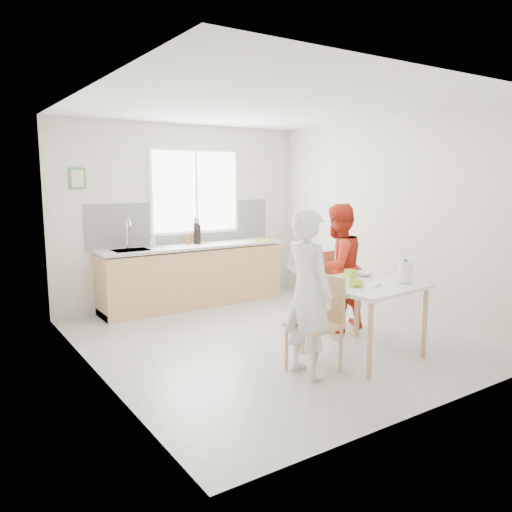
{
  "coord_description": "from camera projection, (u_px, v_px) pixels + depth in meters",
  "views": [
    {
      "loc": [
        -3.29,
        -4.69,
        1.9
      ],
      "look_at": [
        -0.04,
        0.2,
        0.98
      ],
      "focal_mm": 35.0,
      "sensor_mm": 36.0,
      "label": 1
    }
  ],
  "objects": [
    {
      "name": "room_shell",
      "position": [
        268.0,
        201.0,
        5.7
      ],
      "size": [
        4.5,
        4.5,
        4.5
      ],
      "color": "silver",
      "rests_on": "ground"
    },
    {
      "name": "wine_bottle_a",
      "position": [
        196.0,
        233.0,
        7.5
      ],
      "size": [
        0.07,
        0.07,
        0.32
      ],
      "primitive_type": "cylinder",
      "color": "black",
      "rests_on": "kitchen_counter"
    },
    {
      "name": "picture_frame",
      "position": [
        77.0,
        178.0,
        6.65
      ],
      "size": [
        0.22,
        0.03,
        0.28
      ],
      "color": "#449644",
      "rests_on": "room_shell"
    },
    {
      "name": "window",
      "position": [
        196.0,
        191.0,
        7.63
      ],
      "size": [
        1.5,
        0.06,
        1.3
      ],
      "color": "white",
      "rests_on": "room_shell"
    },
    {
      "name": "ground",
      "position": [
        268.0,
        339.0,
        5.95
      ],
      "size": [
        4.5,
        4.5,
        0.0
      ],
      "primitive_type": "plane",
      "color": "#B7B7B2",
      "rests_on": "ground"
    },
    {
      "name": "spoon",
      "position": [
        376.0,
        287.0,
        5.08
      ],
      "size": [
        0.15,
        0.08,
        0.01
      ],
      "primitive_type": "cylinder",
      "rotation": [
        0.0,
        1.57,
        0.44
      ],
      "color": "#A5A5AA",
      "rests_on": "dining_table"
    },
    {
      "name": "person_red",
      "position": [
        337.0,
        268.0,
        6.22
      ],
      "size": [
        0.83,
        0.67,
        1.59
      ],
      "primitive_type": "imported",
      "rotation": [
        0.0,
        0.0,
        3.23
      ],
      "color": "red",
      "rests_on": "ground"
    },
    {
      "name": "person_white",
      "position": [
        308.0,
        293.0,
        4.78
      ],
      "size": [
        0.44,
        0.63,
        1.63
      ],
      "primitive_type": "imported",
      "rotation": [
        0.0,
        0.0,
        1.66
      ],
      "color": "white",
      "rests_on": "ground"
    },
    {
      "name": "cutting_board",
      "position": [
        261.0,
        240.0,
        7.96
      ],
      "size": [
        0.37,
        0.28,
        0.01
      ],
      "primitive_type": "cube",
      "rotation": [
        0.0,
        0.0,
        -0.07
      ],
      "color": "#98C92E",
      "rests_on": "kitchen_counter"
    },
    {
      "name": "milk_jug",
      "position": [
        405.0,
        271.0,
        5.27
      ],
      "size": [
        0.19,
        0.14,
        0.24
      ],
      "rotation": [
        0.0,
        0.0,
        0.09
      ],
      "color": "white",
      "rests_on": "dining_table"
    },
    {
      "name": "chair_far",
      "position": [
        329.0,
        288.0,
        6.19
      ],
      "size": [
        0.5,
        0.5,
        0.99
      ],
      "rotation": [
        0.0,
        0.0,
        0.09
      ],
      "color": "tan",
      "rests_on": "ground"
    },
    {
      "name": "jar_amber",
      "position": [
        188.0,
        239.0,
        7.46
      ],
      "size": [
        0.06,
        0.06,
        0.16
      ],
      "primitive_type": "cylinder",
      "color": "brown",
      "rests_on": "kitchen_counter"
    },
    {
      "name": "wine_bottle_b",
      "position": [
        198.0,
        234.0,
        7.49
      ],
      "size": [
        0.07,
        0.07,
        0.3
      ],
      "primitive_type": "cylinder",
      "color": "black",
      "rests_on": "kitchen_counter"
    },
    {
      "name": "bowl_white",
      "position": [
        364.0,
        274.0,
        5.68
      ],
      "size": [
        0.22,
        0.22,
        0.05
      ],
      "primitive_type": "imported",
      "rotation": [
        0.0,
        0.0,
        0.09
      ],
      "color": "silver",
      "rests_on": "dining_table"
    },
    {
      "name": "dining_table",
      "position": [
        364.0,
        291.0,
        5.31
      ],
      "size": [
        1.13,
        1.13,
        0.8
      ],
      "rotation": [
        0.0,
        0.0,
        0.09
      ],
      "color": "white",
      "rests_on": "ground"
    },
    {
      "name": "green_box",
      "position": [
        350.0,
        274.0,
        5.57
      ],
      "size": [
        0.11,
        0.11,
        0.09
      ],
      "primitive_type": "cube",
      "rotation": [
        0.0,
        0.0,
        0.09
      ],
      "color": "#9FC82E",
      "rests_on": "dining_table"
    },
    {
      "name": "bowl_green",
      "position": [
        356.0,
        284.0,
        5.14
      ],
      "size": [
        0.19,
        0.19,
        0.05
      ],
      "primitive_type": "imported",
      "rotation": [
        0.0,
        0.0,
        0.09
      ],
      "color": "#B2D932",
      "rests_on": "dining_table"
    },
    {
      "name": "kitchen_counter",
      "position": [
        193.0,
        278.0,
        7.49
      ],
      "size": [
        2.84,
        0.64,
        1.37
      ],
      "color": "tan",
      "rests_on": "ground"
    },
    {
      "name": "chair_left",
      "position": [
        319.0,
        319.0,
        4.92
      ],
      "size": [
        0.48,
        0.48,
        0.95
      ],
      "rotation": [
        0.0,
        0.0,
        -1.48
      ],
      "color": "tan",
      "rests_on": "ground"
    },
    {
      "name": "backsplash",
      "position": [
        184.0,
        223.0,
        7.6
      ],
      "size": [
        3.0,
        0.02,
        0.65
      ],
      "primitive_type": "cube",
      "color": "white",
      "rests_on": "room_shell"
    },
    {
      "name": "soap_bottle",
      "position": [
        153.0,
        240.0,
        7.2
      ],
      "size": [
        0.1,
        0.1,
        0.18
      ],
      "primitive_type": "imported",
      "rotation": [
        0.0,
        0.0,
        -0.24
      ],
      "color": "#999999",
      "rests_on": "kitchen_counter"
    }
  ]
}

